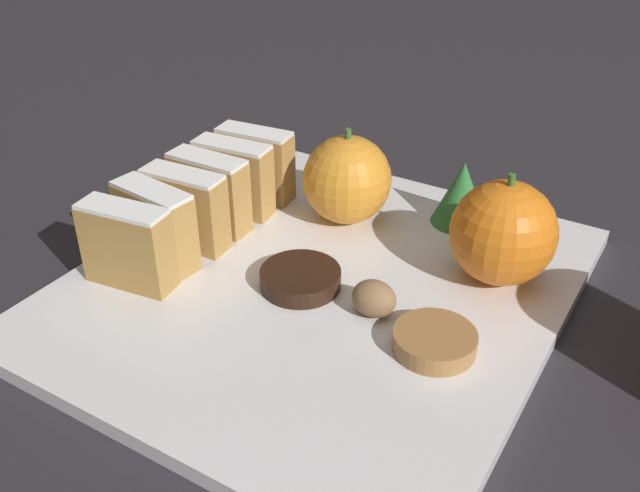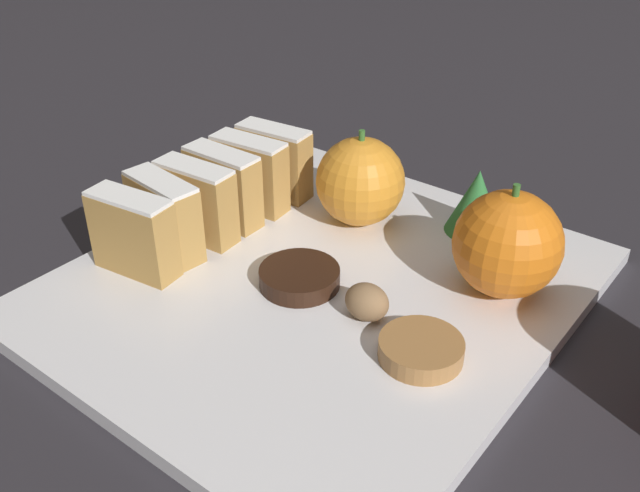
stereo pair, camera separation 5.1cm
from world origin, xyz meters
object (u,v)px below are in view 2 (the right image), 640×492
object	(u,v)px
orange_near	(507,244)
chocolate_cookie	(300,277)
orange_far	(360,181)
walnut	(367,302)

from	to	relation	value
orange_near	chocolate_cookie	world-z (taller)	orange_near
orange_near	chocolate_cookie	bearing A→B (deg)	-144.41
orange_far	walnut	xyz separation A→B (m)	(0.08, -0.11, -0.02)
walnut	orange_near	bearing A→B (deg)	56.42
walnut	chocolate_cookie	world-z (taller)	walnut
orange_far	walnut	world-z (taller)	orange_far
orange_far	chocolate_cookie	distance (m)	0.11
orange_far	chocolate_cookie	world-z (taller)	orange_far
walnut	orange_far	bearing A→B (deg)	127.42
orange_near	chocolate_cookie	xyz separation A→B (m)	(-0.12, -0.09, -0.03)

